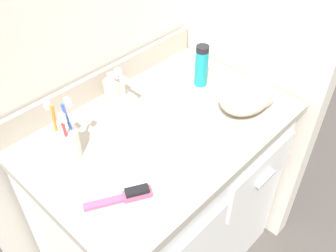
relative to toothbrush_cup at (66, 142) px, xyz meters
The scene contains 9 objects.
wall_back 0.44m from the toothbrush_cup, 39.21° to the left, with size 1.07×0.08×2.20m, color beige.
vanity 0.54m from the toothbrush_cup, 22.41° to the right, with size 0.89×0.61×0.80m.
backsplash 0.33m from the toothbrush_cup, 31.33° to the left, with size 0.89×0.02×0.09m.
sink_faucet 0.29m from the toothbrush_cup, 14.56° to the left, with size 0.09×0.09×0.14m.
toothbrush_cup is the anchor object (origin of this frame).
soap_dispenser 0.28m from the toothbrush_cup, 20.16° to the left, with size 0.06×0.06×0.13m.
shaving_cream_can 0.56m from the toothbrush_cup, ahead, with size 0.05×0.05×0.16m.
hairbrush 0.25m from the toothbrush_cup, 87.15° to the right, with size 0.17×0.11×0.03m.
hand_towel 0.62m from the toothbrush_cup, 24.63° to the right, with size 0.22×0.16×0.12m.
Camera 1 is at (-0.65, -0.65, 1.62)m, focal length 40.00 mm.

